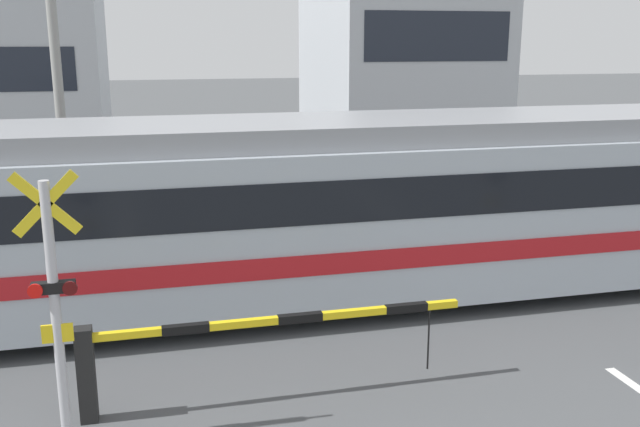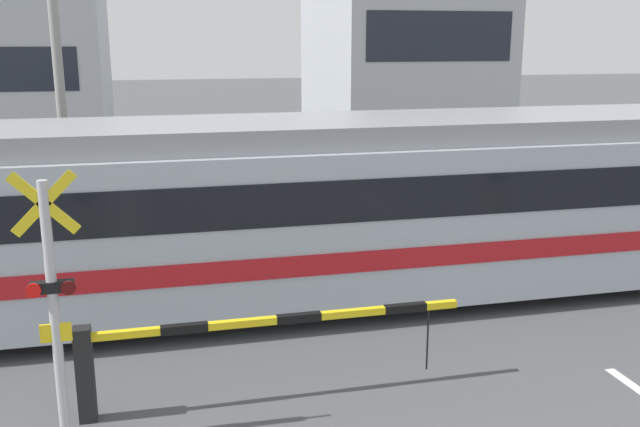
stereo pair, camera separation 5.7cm
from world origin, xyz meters
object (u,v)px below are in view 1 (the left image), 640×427
(commuter_train, at_px, (433,199))
(crossing_barrier_near, at_px, (199,344))
(crossing_barrier_far, at_px, (379,205))
(crossing_signal_left, at_px, (55,301))
(pedestrian, at_px, (227,190))

(commuter_train, height_order, crossing_barrier_near, commuter_train)
(commuter_train, height_order, crossing_barrier_far, commuter_train)
(crossing_barrier_near, xyz_separation_m, crossing_barrier_far, (4.40, 6.37, 0.00))
(commuter_train, relative_size, crossing_signal_left, 5.84)
(commuter_train, relative_size, crossing_barrier_near, 3.82)
(crossing_signal_left, bearing_deg, crossing_barrier_near, 18.53)
(crossing_barrier_far, height_order, pedestrian, pedestrian)
(commuter_train, distance_m, crossing_signal_left, 6.87)
(pedestrian, bearing_deg, crossing_signal_left, -108.27)
(crossing_barrier_near, distance_m, crossing_signal_left, 1.80)
(crossing_barrier_far, xyz_separation_m, crossing_signal_left, (-5.90, -6.88, 0.87))
(crossing_barrier_near, xyz_separation_m, pedestrian, (1.29, 7.94, 0.17))
(crossing_barrier_far, height_order, crossing_signal_left, crossing_signal_left)
(pedestrian, bearing_deg, crossing_barrier_far, -26.80)
(crossing_barrier_near, relative_size, crossing_signal_left, 1.53)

